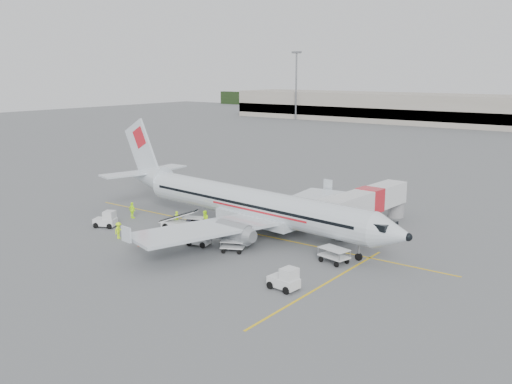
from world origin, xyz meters
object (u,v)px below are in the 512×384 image
Objects in this scene: tug_fore at (284,278)px; tug_mid at (199,237)px; belt_loader at (180,216)px; tug_aft at (105,219)px; aircraft at (252,183)px; jet_bridge at (369,208)px.

tug_fore is 1.07× the size of tug_mid.
belt_loader is 2.18× the size of tug_fore.
belt_loader is 8.06m from tug_aft.
tug_mid is 0.94× the size of tug_aft.
aircraft is 16.23× the size of tug_fore.
tug_aft is (-13.74, -7.49, -4.27)m from aircraft.
jet_bridge is 19.68m from belt_loader.
jet_bridge is at bearing 51.49° from aircraft.
tug_mid is at bearing -97.43° from aircraft.
tug_fore is (11.07, -10.72, -4.26)m from aircraft.
aircraft is 7.43× the size of belt_loader.
tug_fore is at bearing -31.62° from tug_aft.
belt_loader is at bearing 163.50° from tug_fore.
aircraft is at bearing 141.86° from tug_fore.
tug_fore reaches higher than tug_aft.
tug_mid is at bearing -18.79° from tug_aft.
jet_bridge is at bearing 22.93° from belt_loader.
tug_aft is at bearing -145.43° from aircraft.
tug_mid is at bearing 166.70° from tug_fore.
belt_loader reaches higher than tug_mid.
tug_fore is at bearing -30.67° from tug_mid.
aircraft is 8.51m from belt_loader.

